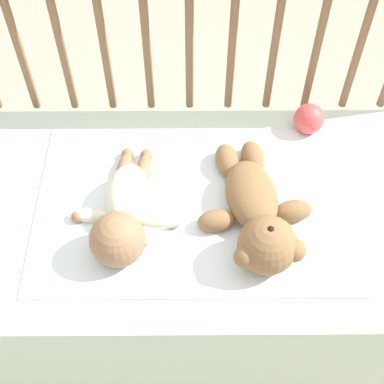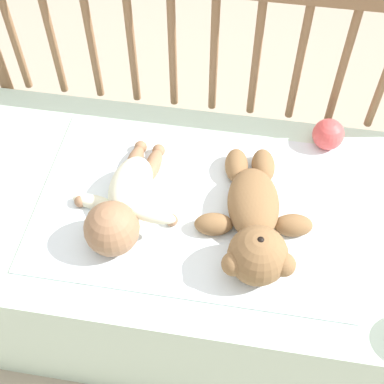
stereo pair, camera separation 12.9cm
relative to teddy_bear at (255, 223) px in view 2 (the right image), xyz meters
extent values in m
plane|color=tan|center=(-0.16, 0.06, -0.53)|extent=(12.00, 12.00, 0.00)
cube|color=silver|center=(-0.16, 0.06, -0.29)|extent=(1.29, 0.67, 0.48)
cylinder|color=brown|center=(-0.79, 0.42, -0.09)|extent=(0.04, 0.04, 0.88)
cylinder|color=brown|center=(-0.71, 0.42, 0.13)|extent=(0.02, 0.02, 0.37)
cylinder|color=brown|center=(-0.60, 0.42, 0.13)|extent=(0.02, 0.02, 0.37)
cylinder|color=brown|center=(-0.49, 0.42, 0.13)|extent=(0.02, 0.02, 0.37)
cylinder|color=brown|center=(-0.38, 0.42, 0.13)|extent=(0.02, 0.02, 0.37)
cylinder|color=brown|center=(-0.27, 0.42, 0.13)|extent=(0.02, 0.02, 0.37)
cylinder|color=brown|center=(-0.16, 0.42, 0.13)|extent=(0.02, 0.02, 0.37)
cylinder|color=brown|center=(-0.05, 0.42, 0.13)|extent=(0.02, 0.02, 0.37)
cylinder|color=brown|center=(0.06, 0.42, 0.13)|extent=(0.02, 0.02, 0.37)
cylinder|color=brown|center=(0.17, 0.42, 0.13)|extent=(0.02, 0.02, 0.37)
cube|color=white|center=(-0.15, 0.06, -0.05)|extent=(0.79, 0.51, 0.01)
ellipsoid|color=olive|center=(-0.01, 0.06, -0.01)|extent=(0.15, 0.22, 0.09)
sphere|color=olive|center=(0.01, -0.09, 0.01)|extent=(0.14, 0.14, 0.14)
sphere|color=tan|center=(0.01, -0.09, 0.05)|extent=(0.06, 0.06, 0.06)
sphere|color=black|center=(0.01, -0.09, 0.08)|extent=(0.02, 0.02, 0.02)
sphere|color=olive|center=(0.07, -0.11, 0.02)|extent=(0.05, 0.05, 0.05)
sphere|color=olive|center=(-0.04, -0.12, 0.02)|extent=(0.05, 0.05, 0.05)
ellipsoid|color=olive|center=(0.09, 0.03, -0.03)|extent=(0.10, 0.07, 0.05)
ellipsoid|color=olive|center=(-0.10, 0.00, -0.03)|extent=(0.10, 0.07, 0.05)
ellipsoid|color=olive|center=(0.01, 0.20, -0.02)|extent=(0.07, 0.11, 0.06)
ellipsoid|color=olive|center=(-0.06, 0.19, -0.02)|extent=(0.07, 0.11, 0.06)
ellipsoid|color=#EAEACC|center=(-0.31, 0.06, 0.00)|extent=(0.11, 0.18, 0.10)
sphere|color=#936B4C|center=(-0.32, -0.07, 0.01)|extent=(0.13, 0.13, 0.13)
ellipsoid|color=#EAEACC|center=(-0.23, -0.03, 0.03)|extent=(0.11, 0.05, 0.04)
ellipsoid|color=#EAEACC|center=(-0.40, 0.02, -0.04)|extent=(0.11, 0.05, 0.04)
sphere|color=#936B4C|center=(-0.20, 0.00, -0.04)|extent=(0.03, 0.03, 0.03)
sphere|color=#936B4C|center=(-0.43, 0.02, -0.04)|extent=(0.03, 0.03, 0.03)
ellipsoid|color=#936B4C|center=(-0.28, 0.16, -0.03)|extent=(0.05, 0.11, 0.04)
ellipsoid|color=#936B4C|center=(-0.33, 0.16, -0.03)|extent=(0.05, 0.11, 0.04)
sphere|color=#936B4C|center=(-0.27, 0.22, -0.04)|extent=(0.03, 0.03, 0.03)
sphere|color=#936B4C|center=(-0.32, 0.22, -0.04)|extent=(0.03, 0.03, 0.03)
sphere|color=#DB4C4C|center=(0.17, 0.32, -0.01)|extent=(0.08, 0.08, 0.08)
camera|label=1|loc=(-0.16, -0.71, 1.04)|focal=50.00mm
camera|label=2|loc=(-0.03, -0.70, 1.04)|focal=50.00mm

